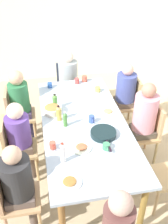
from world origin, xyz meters
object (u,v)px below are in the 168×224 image
at_px(plate_0, 70,182).
at_px(cup_5, 106,146).
at_px(chair_0, 15,146).
at_px(person_3, 68,76).
at_px(chair_5, 148,130).
at_px(cup_4, 92,119).
at_px(chair_7, 12,196).
at_px(cup_2, 85,79).
at_px(plate_2, 108,112).
at_px(person_0, 20,134).
at_px(cup_6, 53,146).
at_px(bottle_3, 59,113).
at_px(chair_4, 16,113).
at_px(serving_pan, 103,133).
at_px(person_2, 125,91).
at_px(person_7, 19,182).
at_px(cup_0, 98,89).
at_px(bottle_1, 65,119).
at_px(plate_1, 81,148).
at_px(chair_3, 68,84).
at_px(bottle_0, 55,102).
at_px(cup_1, 50,85).
at_px(bowl_0, 52,109).
at_px(bottle_2, 63,153).
at_px(person_5, 144,117).
at_px(cup_3, 77,81).
at_px(chair_2, 129,101).
at_px(person_4, 20,100).
at_px(dining_table, 84,126).

relative_size(plate_0, cup_5, 1.99).
bearing_deg(chair_0, person_3, 148.16).
height_order(chair_5, cup_4, chair_5).
xyz_separation_m(chair_7, cup_2, (-1.89, 1.13, 0.31)).
height_order(chair_5, plate_2, chair_5).
bearing_deg(person_0, cup_6, 41.19).
bearing_deg(bottle_3, chair_4, -138.71).
xyz_separation_m(serving_pan, bottle_3, (-0.42, -0.48, 0.07)).
bearing_deg(cup_2, person_2, 61.56).
distance_m(person_7, cup_0, 1.92).
bearing_deg(person_0, person_3, 150.82).
xyz_separation_m(plate_2, bottle_1, (0.18, -0.60, 0.08)).
bearing_deg(serving_pan, plate_1, -59.25).
distance_m(chair_5, cup_2, 1.34).
relative_size(chair_3, bottle_0, 4.09).
xyz_separation_m(cup_1, bottle_1, (1.04, 0.11, 0.06)).
xyz_separation_m(cup_5, cup_6, (-0.12, -0.59, 0.01)).
relative_size(bowl_0, cup_2, 2.02).
height_order(plate_0, bottle_3, bottle_3).
xyz_separation_m(chair_3, bottle_2, (2.21, -0.35, 0.39)).
bearing_deg(plate_1, person_5, 117.69).
relative_size(chair_3, bowl_0, 3.59).
height_order(cup_3, bottle_3, bottle_3).
xyz_separation_m(person_5, bottle_1, (0.04, -1.07, 0.13)).
distance_m(chair_2, person_4, 1.74).
xyz_separation_m(person_3, bowl_0, (1.19, -0.38, 0.12)).
height_order(chair_5, cup_5, chair_5).
bearing_deg(cup_5, person_5, 129.40).
bearing_deg(cup_3, person_3, -168.38).
bearing_deg(cup_0, cup_2, -160.57).
height_order(person_4, person_5, person_5).
distance_m(plate_0, bottle_0, 1.36).
bearing_deg(serving_pan, person_3, -174.42).
xyz_separation_m(chair_0, person_0, (0.00, 0.09, 0.18)).
xyz_separation_m(person_7, serving_pan, (-0.47, 0.99, 0.11)).
xyz_separation_m(person_4, serving_pan, (1.10, 0.99, 0.09)).
height_order(chair_2, chair_7, same).
height_order(bowl_0, bottle_1, bottle_1).
height_order(person_4, person_7, person_4).
bearing_deg(chair_5, cup_1, -128.31).
distance_m(plate_1, bottle_2, 0.30).
height_order(chair_3, cup_2, chair_3).
bearing_deg(bottle_1, cup_3, 163.22).
height_order(plate_2, bowl_0, bowl_0).
distance_m(chair_2, plate_0, 2.16).
bearing_deg(bottle_0, bottle_2, -1.08).
height_order(chair_2, cup_0, chair_2).
bearing_deg(chair_0, chair_2, 113.30).
bearing_deg(chair_4, bottle_1, 38.90).
relative_size(dining_table, plate_2, 11.20).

